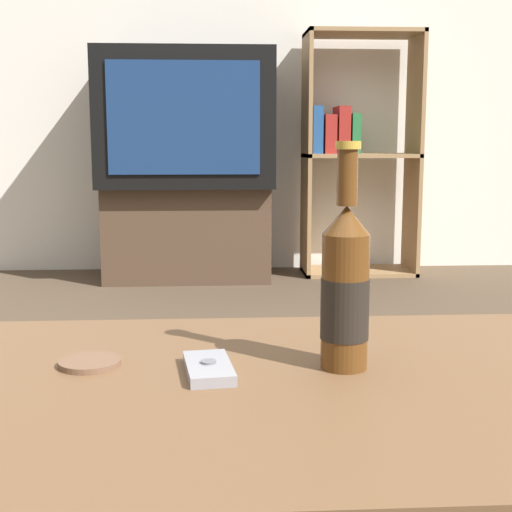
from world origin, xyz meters
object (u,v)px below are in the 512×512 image
object	(u,v)px
tv_stand	(188,232)
television	(186,120)
bookshelf	(353,149)
cell_phone	(209,368)
beer_bottle	(345,288)

from	to	relation	value
tv_stand	television	size ratio (longest dim) A/B	0.96
television	bookshelf	xyz separation A→B (m)	(0.85, 0.08, -0.14)
bookshelf	cell_phone	bearing A→B (deg)	-104.65
tv_stand	beer_bottle	distance (m)	2.72
television	cell_phone	world-z (taller)	television
tv_stand	television	distance (m)	0.56
bookshelf	beer_bottle	size ratio (longest dim) A/B	4.20
tv_stand	television	bearing A→B (deg)	-90.00
tv_stand	cell_phone	xyz separation A→B (m)	(0.12, -2.70, 0.18)
tv_stand	cell_phone	size ratio (longest dim) A/B	6.66
television	bookshelf	world-z (taller)	bookshelf
tv_stand	beer_bottle	world-z (taller)	beer_bottle
tv_stand	cell_phone	world-z (taller)	tv_stand
beer_bottle	television	bearing A→B (deg)	96.31
tv_stand	bookshelf	world-z (taller)	bookshelf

